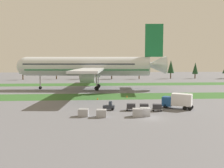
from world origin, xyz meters
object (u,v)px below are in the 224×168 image
cargo_dolly_second (144,107)px  taxiway_marker_1 (188,96)px  uld_container_2 (145,112)px  taxiway_marker_0 (127,96)px  uld_container_0 (83,113)px  cargo_dolly_lead (131,106)px  uld_container_3 (138,113)px  uld_container_1 (101,113)px  taxiway_marker_2 (97,99)px  airliner (91,66)px  catering_truck (178,100)px  cargo_dolly_third (157,107)px  ground_crew_marshaller (186,104)px  baggage_tug (109,106)px

cargo_dolly_second → taxiway_marker_1: bearing=-31.6°
uld_container_2 → taxiway_marker_0: uld_container_2 is taller
taxiway_marker_0 → uld_container_0: bearing=-116.2°
cargo_dolly_lead → uld_container_3: size_ratio=1.22×
uld_container_0 → uld_container_1: uld_container_0 is taller
taxiway_marker_2 → airliner: bearing=95.3°
uld_container_2 → taxiway_marker_0: (-0.35, 25.23, -0.54)m
cargo_dolly_second → uld_container_0: (-13.33, -4.54, -0.16)m
airliner → uld_container_0: bearing=-175.9°
catering_truck → uld_container_0: 22.65m
uld_container_0 → taxiway_marker_2: 21.23m
cargo_dolly_third → taxiway_marker_1: bearing=-26.0°
uld_container_2 → cargo_dolly_lead: bearing=109.6°
cargo_dolly_third → catering_truck: 6.09m
cargo_dolly_third → taxiway_marker_0: 21.06m
ground_crew_marshaller → uld_container_2: 13.84m
ground_crew_marshaller → cargo_dolly_lead: bearing=-18.2°
airliner → taxiway_marker_2: 27.58m
airliner → ground_crew_marshaller: 47.07m
cargo_dolly_second → airliner: bearing=27.0°
catering_truck → ground_crew_marshaller: catering_truck is taller
taxiway_marker_2 → catering_truck: bearing=-38.1°
cargo_dolly_third → uld_container_2: uld_container_2 is taller
uld_container_1 → uld_container_3: 7.27m
ground_crew_marshaller → uld_container_2: size_ratio=0.87×
uld_container_2 → uld_container_0: bearing=177.5°
airliner → cargo_dolly_lead: 43.88m
catering_truck → uld_container_3: 13.14m
catering_truck → uld_container_1: (-18.10, -7.22, -1.20)m
uld_container_2 → taxiway_marker_0: 25.24m
catering_truck → taxiway_marker_0: size_ratio=11.85×
cargo_dolly_second → taxiway_marker_1: (18.05, 20.17, -0.66)m
uld_container_2 → uld_container_3: (-1.60, -0.42, -0.03)m
baggage_tug → uld_container_3: (5.34, -6.93, -0.00)m
cargo_dolly_third → ground_crew_marshaller: bearing=-58.8°
airliner → uld_container_3: (10.27, -47.99, -8.34)m
airliner → cargo_dolly_second: bearing=-158.4°
ground_crew_marshaller → uld_container_1: 21.92m
uld_container_1 → taxiway_marker_0: bearing=71.6°
airliner → uld_container_0: size_ratio=36.51×
uld_container_1 → taxiway_marker_2: uld_container_1 is taller
uld_container_2 → taxiway_marker_1: (18.91, 25.26, -0.58)m
cargo_dolly_third → taxiway_marker_2: size_ratio=4.38×
cargo_dolly_lead → taxiway_marker_0: cargo_dolly_lead is taller
baggage_tug → ground_crew_marshaller: (18.52, 1.08, 0.13)m
airliner → uld_container_1: 48.69m
airliner → baggage_tug: size_ratio=26.17×
baggage_tug → taxiway_marker_0: (6.59, 18.73, -0.51)m
cargo_dolly_lead → catering_truck: 11.35m
cargo_dolly_third → uld_container_2: bearing=151.2°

